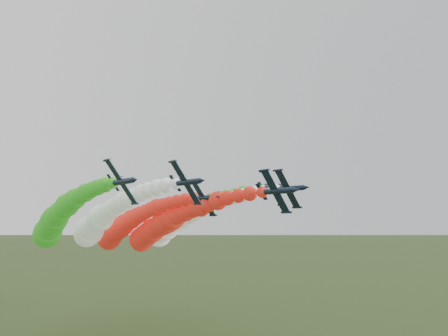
{
  "coord_description": "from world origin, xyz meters",
  "views": [
    {
      "loc": [
        -54.31,
        -59.95,
        34.65
      ],
      "look_at": [
        3.35,
        11.62,
        45.58
      ],
      "focal_mm": 35.0,
      "sensor_mm": 36.0,
      "label": 1
    }
  ],
  "objects_px": {
    "jet_lead": "(163,226)",
    "jet_outer_right": "(176,219)",
    "jet_inner_right": "(178,223)",
    "jet_outer_left": "(56,221)",
    "jet_trail": "(123,227)",
    "jet_inner_left": "(100,222)"
  },
  "relations": [
    {
      "from": "jet_outer_right",
      "to": "jet_trail",
      "type": "xyz_separation_m",
      "value": [
        -16.25,
        6.37,
        -2.64
      ]
    },
    {
      "from": "jet_outer_left",
      "to": "jet_lead",
      "type": "bearing_deg",
      "value": -36.12
    },
    {
      "from": "jet_lead",
      "to": "jet_outer_right",
      "type": "distance_m",
      "value": 23.39
    },
    {
      "from": "jet_inner_right",
      "to": "jet_outer_right",
      "type": "relative_size",
      "value": 1.01
    },
    {
      "from": "jet_inner_left",
      "to": "jet_inner_right",
      "type": "bearing_deg",
      "value": -13.04
    },
    {
      "from": "jet_trail",
      "to": "jet_outer_left",
      "type": "bearing_deg",
      "value": -165.59
    },
    {
      "from": "jet_outer_right",
      "to": "jet_inner_right",
      "type": "bearing_deg",
      "value": -119.53
    },
    {
      "from": "jet_outer_left",
      "to": "jet_outer_right",
      "type": "bearing_deg",
      "value": -0.47
    },
    {
      "from": "jet_lead",
      "to": "jet_trail",
      "type": "relative_size",
      "value": 1.0
    },
    {
      "from": "jet_lead",
      "to": "jet_inner_left",
      "type": "xyz_separation_m",
      "value": [
        -13.25,
        12.98,
        1.15
      ]
    },
    {
      "from": "jet_inner_left",
      "to": "jet_trail",
      "type": "distance_m",
      "value": 16.64
    },
    {
      "from": "jet_trail",
      "to": "jet_inner_left",
      "type": "bearing_deg",
      "value": -139.63
    },
    {
      "from": "jet_inner_right",
      "to": "jet_trail",
      "type": "height_order",
      "value": "jet_inner_right"
    },
    {
      "from": "jet_outer_left",
      "to": "jet_outer_right",
      "type": "relative_size",
      "value": 1.01
    },
    {
      "from": "jet_lead",
      "to": "jet_outer_left",
      "type": "xyz_separation_m",
      "value": [
        -24.18,
        17.65,
        1.28
      ]
    },
    {
      "from": "jet_inner_right",
      "to": "jet_outer_left",
      "type": "relative_size",
      "value": 1.0
    },
    {
      "from": "jet_inner_left",
      "to": "jet_outer_right",
      "type": "relative_size",
      "value": 1.01
    },
    {
      "from": "jet_lead",
      "to": "jet_outer_left",
      "type": "bearing_deg",
      "value": 143.88
    },
    {
      "from": "jet_lead",
      "to": "jet_inner_right",
      "type": "relative_size",
      "value": 0.99
    },
    {
      "from": "jet_inner_left",
      "to": "jet_inner_right",
      "type": "relative_size",
      "value": 1.0
    },
    {
      "from": "jet_lead",
      "to": "jet_outer_left",
      "type": "relative_size",
      "value": 0.99
    },
    {
      "from": "jet_lead",
      "to": "jet_outer_left",
      "type": "height_order",
      "value": "jet_outer_left"
    }
  ]
}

